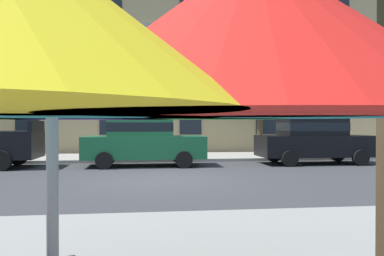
{
  "coord_description": "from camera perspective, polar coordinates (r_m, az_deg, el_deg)",
  "views": [
    {
      "loc": [
        -0.48,
        -11.09,
        1.58
      ],
      "look_at": [
        1.32,
        3.2,
        1.4
      ],
      "focal_mm": 37.57,
      "sensor_mm": 36.0,
      "label": 1
    }
  ],
  "objects": [
    {
      "name": "street_tree_middle",
      "position": [
        18.81,
        9.4,
        6.19
      ],
      "size": [
        2.16,
        2.14,
        4.5
      ],
      "color": "#4C3823",
      "rests_on": "ground"
    },
    {
      "name": "ground_plane",
      "position": [
        11.21,
        -4.7,
        -7.39
      ],
      "size": [
        120.0,
        120.0,
        0.0
      ],
      "primitive_type": "plane",
      "color": "#38383A"
    },
    {
      "name": "sedan_black",
      "position": [
        16.21,
        16.94,
        -1.54
      ],
      "size": [
        4.4,
        1.98,
        1.78
      ],
      "color": "black",
      "rests_on": "ground"
    },
    {
      "name": "apartment_building",
      "position": [
        26.86,
        -6.14,
        14.55
      ],
      "size": [
        39.47,
        12.08,
        16.0
      ],
      "color": "tan",
      "rests_on": "ground"
    },
    {
      "name": "patio_umbrella",
      "position": [
        2.16,
        -19.27,
        8.73
      ],
      "size": [
        3.66,
        3.66,
        2.22
      ],
      "color": "silver",
      "rests_on": "ground"
    },
    {
      "name": "sidewalk_far",
      "position": [
        17.96,
        -5.64,
        -4.14
      ],
      "size": [
        56.0,
        3.6,
        0.12
      ],
      "primitive_type": "cube",
      "color": "#9E998E",
      "rests_on": "ground"
    },
    {
      "name": "sedan_green",
      "position": [
        14.8,
        -6.99,
        -1.73
      ],
      "size": [
        4.4,
        1.98,
        1.78
      ],
      "color": "#195933",
      "rests_on": "ground"
    }
  ]
}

